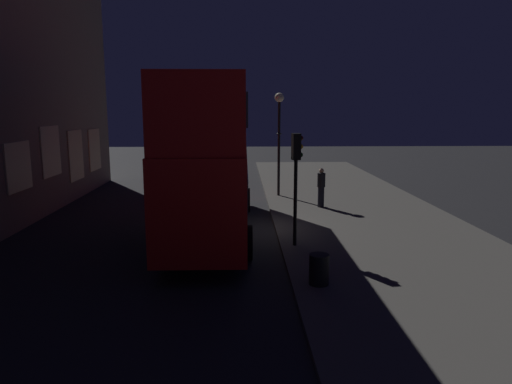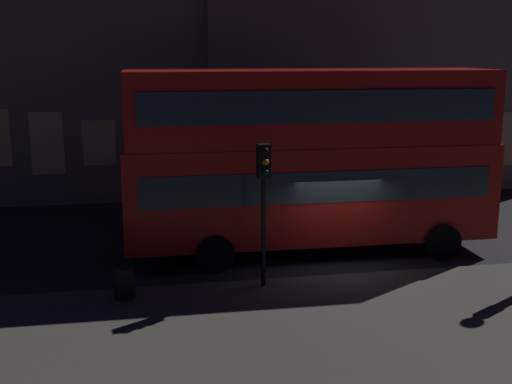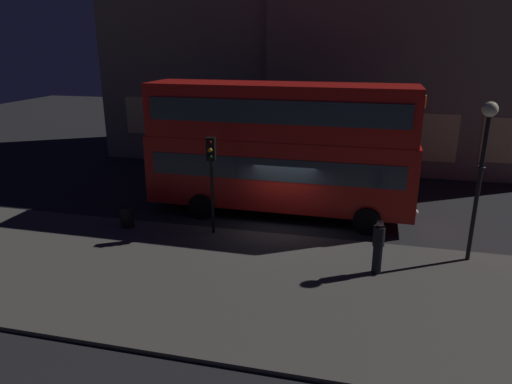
% 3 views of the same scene
% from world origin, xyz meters
% --- Properties ---
extents(ground_plane, '(80.00, 80.00, 0.00)m').
position_xyz_m(ground_plane, '(0.00, 0.00, 0.00)').
color(ground_plane, '#232326').
extents(sidewalk_slab, '(44.00, 7.76, 0.12)m').
position_xyz_m(sidewalk_slab, '(0.00, -4.85, 0.06)').
color(sidewalk_slab, '#4C4944').
rests_on(sidewalk_slab, ground).
extents(building_plain_facade, '(15.62, 9.02, 16.15)m').
position_xyz_m(building_plain_facade, '(5.13, 13.21, 8.07)').
color(building_plain_facade, gray).
rests_on(building_plain_facade, ground).
extents(double_decker_bus, '(11.21, 2.98, 5.55)m').
position_xyz_m(double_decker_bus, '(-0.48, 1.42, 3.12)').
color(double_decker_bus, red).
rests_on(double_decker_bus, ground).
extents(traffic_light_near_kerb, '(0.35, 0.38, 3.72)m').
position_xyz_m(traffic_light_near_kerb, '(-2.47, -1.46, 2.80)').
color(traffic_light_near_kerb, black).
rests_on(traffic_light_near_kerb, sidewalk_slab).
extents(litter_bin, '(0.52, 0.52, 0.80)m').
position_xyz_m(litter_bin, '(-6.00, -1.66, 0.52)').
color(litter_bin, black).
rests_on(litter_bin, sidewalk_slab).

